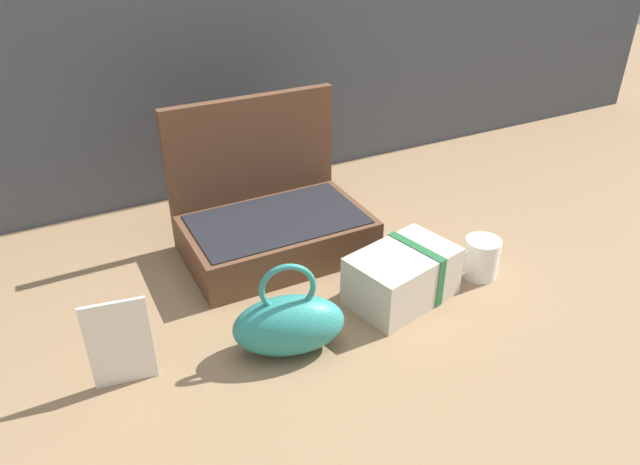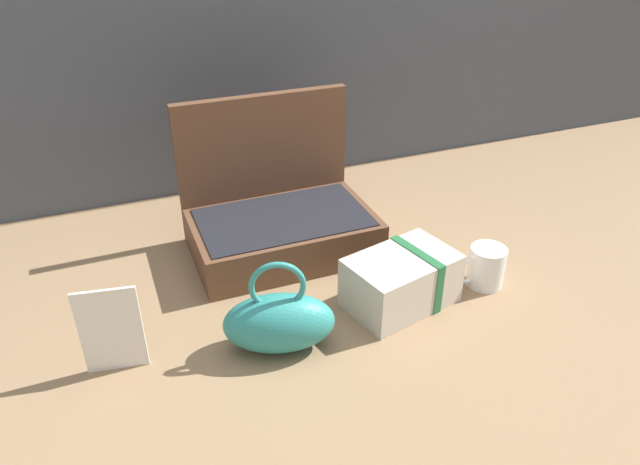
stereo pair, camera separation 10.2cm
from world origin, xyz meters
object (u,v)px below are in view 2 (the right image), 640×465
at_px(cream_toiletry_bag, 402,280).
at_px(coffee_mug, 485,267).
at_px(info_card_left, 111,330).
at_px(teal_pouch_handbag, 279,321).
at_px(open_suitcase, 279,217).

relative_size(cream_toiletry_bag, coffee_mug, 2.16).
bearing_deg(info_card_left, coffee_mug, 7.46).
height_order(teal_pouch_handbag, coffee_mug, teal_pouch_handbag).
height_order(open_suitcase, teal_pouch_handbag, open_suitcase).
height_order(cream_toiletry_bag, coffee_mug, cream_toiletry_bag).
bearing_deg(cream_toiletry_bag, open_suitcase, 118.56).
xyz_separation_m(coffee_mug, info_card_left, (-0.77, 0.03, 0.04)).
relative_size(open_suitcase, cream_toiletry_bag, 1.69).
xyz_separation_m(open_suitcase, coffee_mug, (0.37, -0.32, -0.03)).
height_order(coffee_mug, info_card_left, info_card_left).
height_order(open_suitcase, cream_toiletry_bag, open_suitcase).
bearing_deg(open_suitcase, coffee_mug, -40.83).
height_order(teal_pouch_handbag, cream_toiletry_bag, teal_pouch_handbag).
bearing_deg(coffee_mug, open_suitcase, 139.17).
bearing_deg(info_card_left, teal_pouch_handbag, -1.47).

